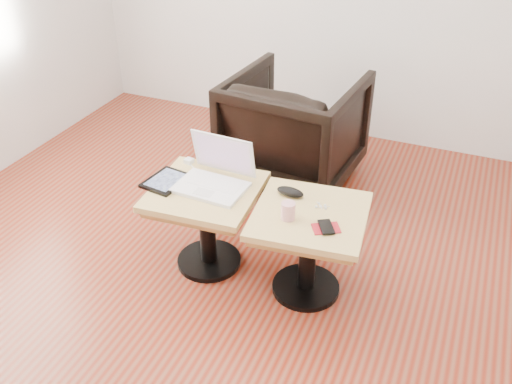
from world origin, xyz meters
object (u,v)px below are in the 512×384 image
at_px(side_table_right, 309,233).
at_px(striped_cup, 288,211).
at_px(laptop, 215,176).
at_px(armchair, 294,129).
at_px(side_table_left, 206,208).

relative_size(side_table_right, striped_cup, 6.81).
bearing_deg(laptop, armchair, 87.84).
height_order(side_table_right, laptop, laptop).
distance_m(striped_cup, armchair, 1.24).
bearing_deg(armchair, side_table_right, 118.24).
relative_size(side_table_left, armchair, 0.70).
bearing_deg(side_table_left, striped_cup, -14.21).
height_order(striped_cup, armchair, armchair).
xyz_separation_m(side_table_left, side_table_right, (0.58, -0.00, 0.00)).
distance_m(laptop, striped_cup, 0.49).
xyz_separation_m(side_table_left, striped_cup, (0.50, -0.09, 0.17)).
relative_size(side_table_right, armchair, 0.72).
relative_size(side_table_right, laptop, 1.62).
xyz_separation_m(side_table_left, armchair, (0.12, 1.08, 0.01)).
xyz_separation_m(side_table_right, striped_cup, (-0.09, -0.09, 0.17)).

